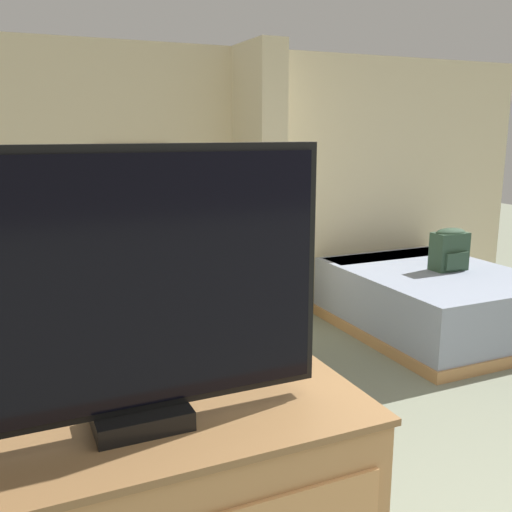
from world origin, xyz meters
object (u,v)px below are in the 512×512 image
couch (150,315)px  tv (136,291)px  table_lamp (14,266)px  backpack (450,249)px  bed (431,300)px  coffee_table (177,348)px

couch → tv: bearing=-103.5°
couch → tv: 3.55m
table_lamp → backpack: bearing=-10.2°
bed → table_lamp: bearing=170.1°
tv → bed: tv is taller
couch → bed: (2.55, -0.56, -0.03)m
couch → tv: size_ratio=1.85×
couch → tv: tv is taller
couch → coffee_table: 0.98m
tv → bed: bearing=39.0°
table_lamp → tv: 3.39m
couch → coffee_table: size_ratio=2.55×
table_lamp → tv: tv is taller
tv → bed: (3.33, 2.70, -1.19)m
couch → tv: (-0.78, -3.26, 1.16)m
couch → table_lamp: 1.15m
coffee_table → table_lamp: 1.50m
couch → bed: bearing=-12.5°
coffee_table → table_lamp: table_lamp is taller
tv → backpack: (3.46, 2.66, -0.69)m
coffee_table → backpack: backpack is taller
backpack → coffee_table: bearing=-172.2°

